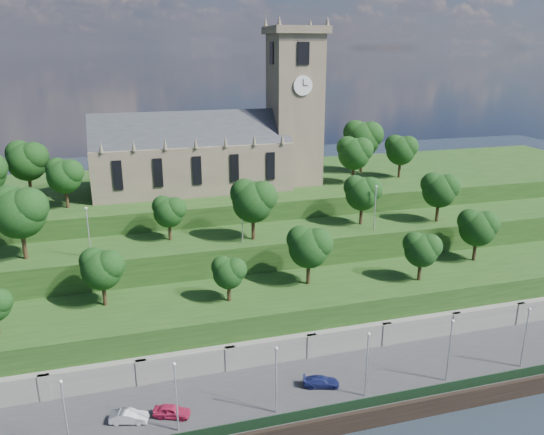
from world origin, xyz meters
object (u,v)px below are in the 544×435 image
object	(u,v)px
church	(219,143)
car_middle	(129,417)
car_left	(172,411)
car_right	(321,381)

from	to	relation	value
church	car_middle	size ratio (longest dim) A/B	10.17
car_left	car_right	world-z (taller)	car_left
car_middle	car_right	distance (m)	20.63
church	car_left	world-z (taller)	church
car_middle	car_left	bearing A→B (deg)	-79.65
church	car_right	world-z (taller)	church
car_middle	car_right	size ratio (longest dim) A/B	0.94
church	car_left	size ratio (longest dim) A/B	10.24
car_left	church	bearing A→B (deg)	3.89
car_right	car_middle	bearing A→B (deg)	107.38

